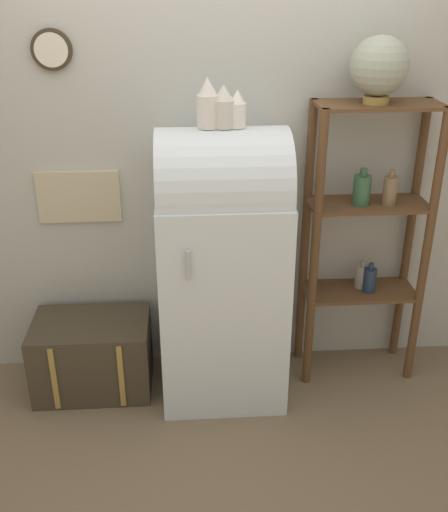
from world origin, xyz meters
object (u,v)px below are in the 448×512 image
(refrigerator, at_px, (222,264))
(globe, at_px, (379,67))
(suitcase_trunk, at_px, (93,354))
(vase_left, at_px, (208,104))
(vase_right, at_px, (237,110))
(vase_center, at_px, (224,108))

(refrigerator, relative_size, globe, 4.66)
(suitcase_trunk, bearing_deg, refrigerator, -3.44)
(globe, height_order, vase_left, globe)
(vase_left, bearing_deg, suitcase_trunk, 176.85)
(suitcase_trunk, distance_m, vase_right, 1.67)
(refrigerator, bearing_deg, vase_right, 3.57)
(vase_center, distance_m, vase_right, 0.07)
(vase_left, distance_m, vase_center, 0.08)
(vase_center, bearing_deg, vase_left, -179.80)
(refrigerator, distance_m, globe, 1.31)
(globe, xyz_separation_m, vase_center, (-0.80, -0.10, -0.17))
(suitcase_trunk, relative_size, vase_right, 3.62)
(globe, relative_size, vase_left, 1.37)
(vase_left, bearing_deg, refrigerator, -6.38)
(globe, bearing_deg, vase_right, -171.58)
(refrigerator, distance_m, vase_center, 0.85)
(vase_left, height_order, vase_center, vase_left)
(vase_right, bearing_deg, vase_center, 177.18)
(suitcase_trunk, relative_size, vase_left, 2.73)
(refrigerator, distance_m, vase_left, 0.87)
(refrigerator, height_order, vase_center, vase_center)
(vase_center, bearing_deg, suitcase_trunk, 177.19)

